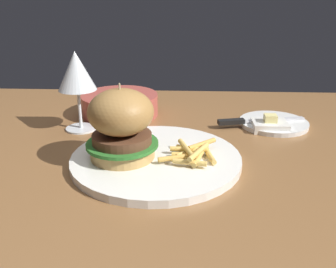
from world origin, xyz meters
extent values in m
cube|color=brown|center=(0.00, 0.00, 0.72)|extent=(1.35, 0.80, 0.04)
cylinder|color=white|center=(0.05, -0.10, 0.75)|extent=(0.30, 0.30, 0.01)
cylinder|color=tan|center=(-0.01, -0.11, 0.77)|extent=(0.11, 0.11, 0.02)
cylinder|color=#2D7028|center=(-0.01, -0.11, 0.78)|extent=(0.13, 0.13, 0.01)
cylinder|color=brown|center=(-0.01, -0.11, 0.79)|extent=(0.10, 0.10, 0.02)
ellipsoid|color=#A97A41|center=(-0.01, -0.11, 0.84)|extent=(0.11, 0.11, 0.08)
cylinder|color=#CCB78C|center=(-0.01, -0.11, 0.86)|extent=(0.00, 0.00, 0.05)
cylinder|color=#E0B251|center=(0.10, -0.10, 0.76)|extent=(0.05, 0.01, 0.01)
cylinder|color=#EABC5B|center=(0.14, -0.11, 0.76)|extent=(0.02, 0.05, 0.01)
cylinder|color=gold|center=(0.09, -0.12, 0.76)|extent=(0.06, 0.03, 0.01)
cylinder|color=#EABC5B|center=(0.11, -0.09, 0.76)|extent=(0.05, 0.04, 0.01)
cylinder|color=#EABC5B|center=(0.11, -0.09, 0.76)|extent=(0.07, 0.01, 0.01)
cylinder|color=gold|center=(0.13, -0.08, 0.77)|extent=(0.05, 0.05, 0.01)
cylinder|color=#EABC5B|center=(0.10, -0.10, 0.77)|extent=(0.03, 0.07, 0.01)
cylinder|color=#EABC5B|center=(0.10, -0.10, 0.76)|extent=(0.04, 0.05, 0.01)
cylinder|color=#EABC5B|center=(0.12, -0.12, 0.76)|extent=(0.02, 0.06, 0.01)
cylinder|color=#EABC5B|center=(0.11, -0.14, 0.76)|extent=(0.06, 0.02, 0.01)
cylinder|color=#EABC5B|center=(0.12, -0.12, 0.77)|extent=(0.04, 0.07, 0.01)
cylinder|color=silver|center=(-0.13, 0.06, 0.74)|extent=(0.07, 0.07, 0.00)
cylinder|color=silver|center=(-0.13, 0.06, 0.79)|extent=(0.01, 0.01, 0.09)
cone|color=silver|center=(-0.13, 0.06, 0.87)|extent=(0.08, 0.08, 0.08)
cylinder|color=white|center=(0.30, 0.11, 0.74)|extent=(0.15, 0.15, 0.01)
cube|color=silver|center=(0.30, 0.11, 0.75)|extent=(0.14, 0.05, 0.00)
cube|color=black|center=(0.20, 0.08, 0.76)|extent=(0.06, 0.03, 0.01)
cube|color=white|center=(0.29, 0.07, 0.75)|extent=(0.08, 0.06, 0.02)
cube|color=#F4E58C|center=(0.29, 0.07, 0.77)|extent=(0.03, 0.02, 0.02)
cylinder|color=#B24C42|center=(-0.06, 0.17, 0.77)|extent=(0.19, 0.19, 0.05)
ellipsoid|color=#4C662D|center=(-0.06, 0.17, 0.79)|extent=(0.10, 0.10, 0.02)
camera|label=1|loc=(0.10, -0.71, 1.04)|focal=40.00mm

